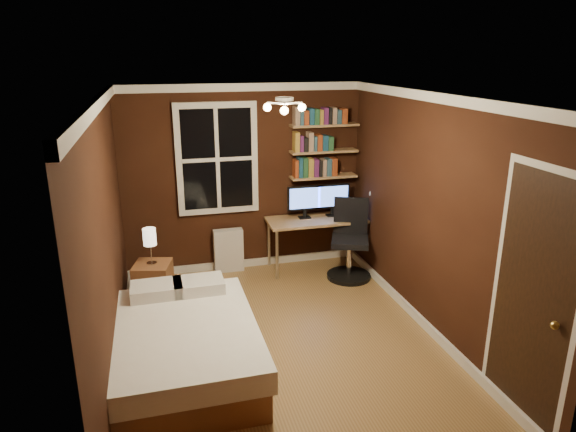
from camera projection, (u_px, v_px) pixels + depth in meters
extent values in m
plane|color=brown|center=(283.00, 343.00, 5.30)|extent=(4.20, 4.20, 0.00)
cube|color=black|center=(244.00, 179.00, 6.86)|extent=(3.20, 0.04, 2.50)
cube|color=black|center=(107.00, 244.00, 4.54)|extent=(0.04, 4.20, 2.50)
cube|color=black|center=(432.00, 216.00, 5.31)|extent=(0.04, 4.20, 2.50)
cube|color=white|center=(282.00, 96.00, 4.55)|extent=(3.20, 4.20, 0.02)
cube|color=silver|center=(217.00, 159.00, 6.65)|extent=(1.06, 0.06, 1.46)
sphere|color=gold|center=(555.00, 325.00, 3.67)|extent=(0.06, 0.06, 0.06)
cube|color=#99794A|center=(323.00, 177.00, 7.01)|extent=(0.92, 0.22, 0.03)
cube|color=#99794A|center=(324.00, 151.00, 6.91)|extent=(0.92, 0.22, 0.03)
cube|color=#99794A|center=(324.00, 125.00, 6.80)|extent=(0.92, 0.22, 0.03)
cube|color=brown|center=(186.00, 360.00, 4.77)|extent=(1.26, 1.78, 0.28)
cube|color=white|center=(184.00, 336.00, 4.69)|extent=(1.33, 1.84, 0.21)
cube|color=silver|center=(157.00, 290.00, 5.22)|extent=(0.52, 0.36, 0.12)
cube|color=silver|center=(199.00, 285.00, 5.33)|extent=(0.52, 0.36, 0.12)
cube|color=brown|center=(154.00, 284.00, 6.07)|extent=(0.50, 0.50, 0.51)
cube|color=silver|center=(229.00, 250.00, 6.99)|extent=(0.40, 0.14, 0.59)
cube|color=#99794A|center=(322.00, 219.00, 7.00)|extent=(1.50, 0.56, 0.04)
cylinder|color=beige|center=(277.00, 255.00, 6.71)|extent=(0.04, 0.04, 0.68)
cylinder|color=beige|center=(375.00, 245.00, 7.05)|extent=(0.04, 0.04, 0.68)
cylinder|color=beige|center=(269.00, 242.00, 7.16)|extent=(0.04, 0.04, 0.68)
cylinder|color=beige|center=(361.00, 234.00, 7.50)|extent=(0.04, 0.04, 0.68)
cylinder|color=black|center=(349.00, 276.00, 6.84)|extent=(0.58, 0.58, 0.05)
cylinder|color=silver|center=(349.00, 259.00, 6.77)|extent=(0.06, 0.06, 0.43)
cube|color=black|center=(350.00, 241.00, 6.69)|extent=(0.61, 0.61, 0.08)
cube|color=black|center=(351.00, 216.00, 6.80)|extent=(0.44, 0.22, 0.49)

